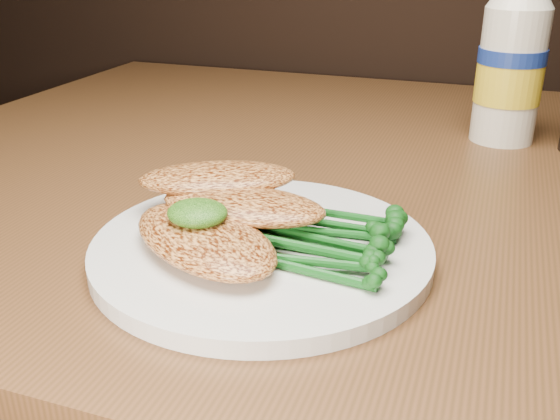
% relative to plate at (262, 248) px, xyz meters
% --- Properties ---
extents(plate, '(0.24, 0.24, 0.01)m').
position_rel_plate_xyz_m(plate, '(0.00, 0.00, 0.00)').
color(plate, silver).
rests_on(plate, dining_table).
extents(chicken_front, '(0.15, 0.13, 0.02)m').
position_rel_plate_xyz_m(chicken_front, '(-0.03, -0.03, 0.02)').
color(chicken_front, '#DA8D45').
rests_on(chicken_front, plate).
extents(chicken_mid, '(0.13, 0.06, 0.02)m').
position_rel_plate_xyz_m(chicken_mid, '(-0.02, 0.01, 0.02)').
color(chicken_mid, '#DA8D45').
rests_on(chicken_mid, plate).
extents(chicken_back, '(0.14, 0.11, 0.02)m').
position_rel_plate_xyz_m(chicken_back, '(-0.05, 0.04, 0.03)').
color(chicken_back, '#DA8D45').
rests_on(chicken_back, plate).
extents(pesto_front, '(0.04, 0.04, 0.02)m').
position_rel_plate_xyz_m(pesto_front, '(-0.04, -0.02, 0.03)').
color(pesto_front, '#0D3508').
rests_on(pesto_front, chicken_front).
extents(broccolini_bundle, '(0.11, 0.09, 0.02)m').
position_rel_plate_xyz_m(broccolini_bundle, '(0.04, 0.00, 0.01)').
color(broccolini_bundle, '#104C15').
rests_on(broccolini_bundle, plate).
extents(mayo_bottle, '(0.09, 0.09, 0.20)m').
position_rel_plate_xyz_m(mayo_bottle, '(0.15, 0.35, 0.09)').
color(mayo_bottle, white).
rests_on(mayo_bottle, dining_table).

